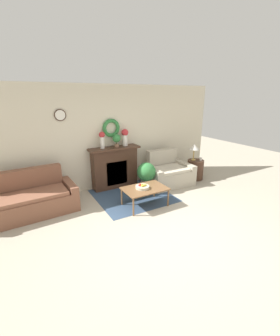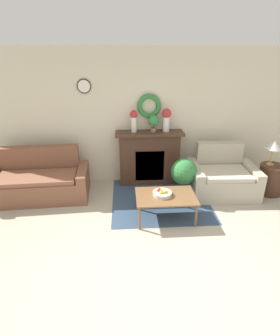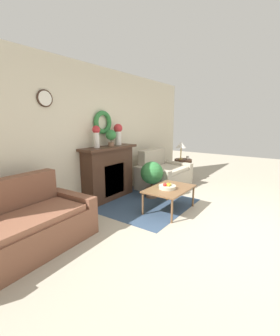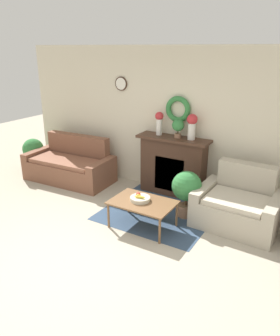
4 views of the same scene
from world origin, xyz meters
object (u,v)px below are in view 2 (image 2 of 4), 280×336
couch_left (39,181)px  coffee_table (166,198)px  side_table_by_loveseat (271,179)px  fireplace (149,158)px  vase_on_mantel_left (134,119)px  table_lamp (274,146)px  potted_plant_floor_by_loveseat (184,174)px  vase_on_mantel_right (166,118)px  fruit_bowl (162,193)px  loveseat_right (222,177)px  potted_plant_on_mantel (154,121)px

couch_left → coffee_table: bearing=-24.5°
side_table_by_loveseat → fireplace: bearing=165.0°
side_table_by_loveseat → vase_on_mantel_left: 2.94m
table_lamp → vase_on_mantel_left: bearing=167.3°
table_lamp → potted_plant_floor_by_loveseat: bearing=-175.7°
couch_left → vase_on_mantel_right: bearing=7.7°
fruit_bowl → vase_on_mantel_left: size_ratio=0.72×
couch_left → potted_plant_floor_by_loveseat: 2.75m
couch_left → loveseat_right: bearing=-3.9°
couch_left → fruit_bowl: 2.41m
coffee_table → potted_plant_floor_by_loveseat: (0.44, 0.66, 0.11)m
couch_left → side_table_by_loveseat: couch_left is taller
fireplace → couch_left: (-2.15, -0.46, -0.26)m
side_table_by_loveseat → potted_plant_floor_by_loveseat: size_ratio=0.74×
loveseat_right → coffee_table: loveseat_right is taller
vase_on_mantel_right → fireplace: bearing=-179.1°
couch_left → side_table_by_loveseat: bearing=-5.0°
coffee_table → vase_on_mantel_left: (-0.45, 1.37, 0.98)m
potted_plant_floor_by_loveseat → couch_left: bearing=174.9°
coffee_table → potted_plant_floor_by_loveseat: bearing=56.5°
coffee_table → table_lamp: bearing=20.2°
loveseat_right → vase_on_mantel_left: (-1.70, 0.53, 1.06)m
couch_left → fireplace: bearing=9.2°
coffee_table → potted_plant_on_mantel: size_ratio=2.87×
couch_left → loveseat_right: loveseat_right is taller
loveseat_right → side_table_by_loveseat: size_ratio=2.21×
fireplace → potted_plant_floor_by_loveseat: 0.92m
fruit_bowl → potted_plant_on_mantel: 1.59m
potted_plant_on_mantel → side_table_by_loveseat: bearing=-15.1°
potted_plant_on_mantel → couch_left: bearing=-168.7°
loveseat_right → fruit_bowl: size_ratio=4.16×
side_table_by_loveseat → vase_on_mantel_right: bearing=162.5°
vase_on_mantel_left → loveseat_right: bearing=-17.2°
loveseat_right → fruit_bowl: (-1.31, -0.83, 0.15)m
couch_left → table_lamp: 4.49m
potted_plant_floor_by_loveseat → fruit_bowl: bearing=-127.6°
vase_on_mantel_left → potted_plant_on_mantel: bearing=-2.9°
side_table_by_loveseat → potted_plant_floor_by_loveseat: potted_plant_floor_by_loveseat is taller
fireplace → vase_on_mantel_right: 0.89m
table_lamp → potted_plant_on_mantel: bearing=165.6°
side_table_by_loveseat → table_lamp: (-0.06, 0.05, 0.68)m
table_lamp → fruit_bowl: bearing=-160.6°
coffee_table → fruit_bowl: fruit_bowl is taller
coffee_table → side_table_by_loveseat: (2.20, 0.74, -0.10)m
potted_plant_floor_by_loveseat → table_lamp: bearing=4.3°
side_table_by_loveseat → vase_on_mantel_left: (-2.66, 0.63, 1.08)m
loveseat_right → fireplace: bearing=161.9°
coffee_table → potted_plant_on_mantel: bearing=92.8°
fruit_bowl → potted_plant_floor_by_loveseat: (0.50, 0.65, 0.03)m
couch_left → potted_plant_floor_by_loveseat: (2.73, -0.25, 0.19)m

